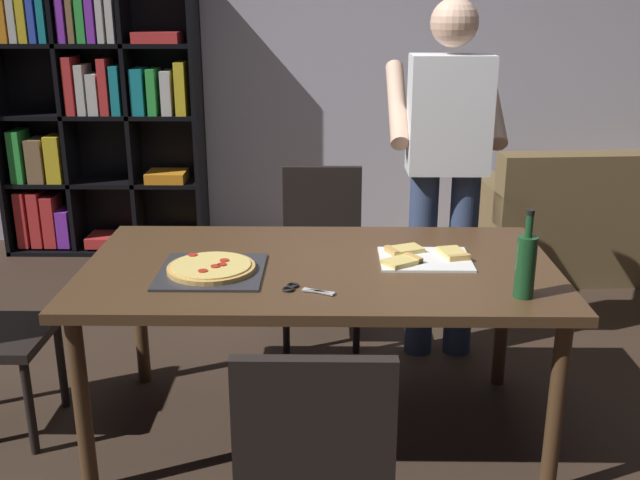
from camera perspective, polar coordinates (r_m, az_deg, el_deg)
name	(u,v)px	position (r m, az deg, el deg)	size (l,w,h in m)	color
ground_plane	(320,430)	(3.23, -0.03, -14.48)	(12.00, 12.00, 0.00)	#38281E
back_wall	(324,50)	(5.33, 0.34, 14.51)	(6.40, 0.10, 2.80)	#BCB7C6
dining_table	(320,280)	(2.91, -0.04, -3.08)	(1.85, 1.00, 0.75)	#4C331E
chair_near_camera	(315,467)	(2.12, -0.40, -17.19)	(0.42, 0.42, 0.90)	black
chair_far_side	(322,242)	(3.90, 0.15, -0.19)	(0.42, 0.42, 0.90)	black
couch	(609,226)	(5.26, 21.50, 1.03)	(1.76, 0.98, 0.85)	brown
bookshelf	(95,115)	(5.40, -17.07, 9.26)	(1.40, 0.35, 1.95)	black
person_serving_pizza	(446,161)	(3.60, 9.76, 6.02)	(0.55, 0.54, 1.75)	#38476B
pepperoni_pizza_on_tray	(211,269)	(2.82, -8.42, -2.24)	(0.39, 0.39, 0.04)	#2D2D33
pizza_slices_on_towel	(423,257)	(2.96, 7.97, -1.34)	(0.36, 0.29, 0.03)	white
wine_bottle	(526,265)	(2.63, 15.65, -1.85)	(0.07, 0.07, 0.32)	#194723
kitchen_scissors	(301,289)	(2.63, -1.52, -3.79)	(0.20, 0.12, 0.01)	silver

